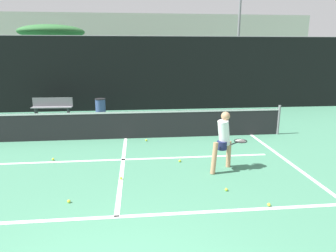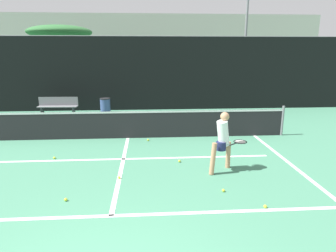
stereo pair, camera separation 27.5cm
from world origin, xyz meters
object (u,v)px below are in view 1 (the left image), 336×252
object	(u,v)px
courtside_bench	(52,106)
player_practicing	(224,138)
trash_bin	(101,107)
parked_car	(71,90)

from	to	relation	value
courtside_bench	player_practicing	bearing A→B (deg)	-47.73
player_practicing	courtside_bench	size ratio (longest dim) A/B	0.83
courtside_bench	trash_bin	distance (m)	2.18
player_practicing	courtside_bench	xyz separation A→B (m)	(-6.03, 7.11, -0.36)
trash_bin	player_practicing	bearing A→B (deg)	-61.56
player_practicing	trash_bin	xyz separation A→B (m)	(-3.85, 7.10, -0.43)
courtside_bench	trash_bin	xyz separation A→B (m)	(2.18, -0.01, -0.08)
trash_bin	parked_car	world-z (taller)	parked_car
player_practicing	parked_car	xyz separation A→B (m)	(-6.34, 12.66, -0.27)
player_practicing	parked_car	world-z (taller)	player_practicing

